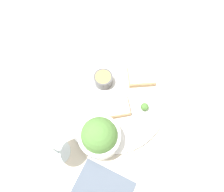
{
  "coord_description": "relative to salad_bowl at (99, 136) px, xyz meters",
  "views": [
    {
      "loc": [
        -0.1,
        0.21,
        0.6
      ],
      "look_at": [
        0.0,
        0.0,
        0.03
      ],
      "focal_mm": 35.0,
      "sensor_mm": 36.0,
      "label": 1
    }
  ],
  "objects": [
    {
      "name": "ground_plane",
      "position": [
        0.02,
        -0.12,
        -0.06
      ],
      "size": [
        4.0,
        4.0,
        0.0
      ],
      "primitive_type": "plane",
      "color": "beige"
    },
    {
      "name": "dinner_plate",
      "position": [
        0.02,
        -0.12,
        -0.05
      ],
      "size": [
        0.31,
        0.31,
        0.01
      ],
      "color": "white",
      "rests_on": "ground_plane"
    },
    {
      "name": "salad_bowl",
      "position": [
        0.0,
        0.0,
        0.0
      ],
      "size": [
        0.11,
        0.11,
        0.1
      ],
      "color": "white",
      "rests_on": "dinner_plate"
    },
    {
      "name": "sauce_ramekin",
      "position": [
        0.07,
        -0.16,
        -0.02
      ],
      "size": [
        0.05,
        0.05,
        0.04
      ],
      "color": "#4C4C4C",
      "rests_on": "dinner_plate"
    },
    {
      "name": "cheese_toast_near",
      "position": [
        -0.03,
        -0.22,
        -0.03
      ],
      "size": [
        0.1,
        0.09,
        0.03
      ],
      "color": "tan",
      "rests_on": "dinner_plate"
    },
    {
      "name": "cheese_toast_far",
      "position": [
        -0.0,
        -0.1,
        -0.03
      ],
      "size": [
        0.1,
        0.09,
        0.03
      ],
      "color": "tan",
      "rests_on": "dinner_plate"
    },
    {
      "name": "wine_glass",
      "position": [
        0.09,
        0.08,
        0.06
      ],
      "size": [
        0.07,
        0.07,
        0.17
      ],
      "color": "silver",
      "rests_on": "ground_plane"
    },
    {
      "name": "garnish",
      "position": [
        -0.07,
        -0.13,
        -0.03
      ],
      "size": [
        0.02,
        0.02,
        0.02
      ],
      "color": "#477533",
      "rests_on": "dinner_plate"
    },
    {
      "name": "fork",
      "position": [
        -0.22,
        -0.01,
        -0.05
      ],
      "size": [
        0.16,
        0.07,
        0.01
      ],
      "color": "silver",
      "rests_on": "ground_plane"
    }
  ]
}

